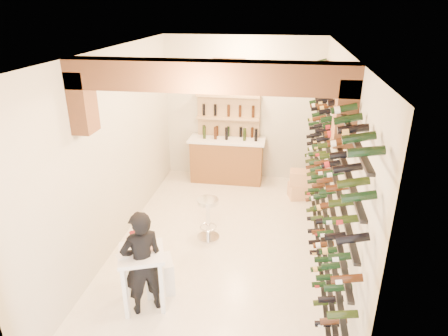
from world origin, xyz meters
name	(u,v)px	position (x,y,z in m)	size (l,w,h in m)	color
ground	(221,245)	(0.00, 0.00, 0.00)	(6.00, 6.00, 0.00)	white
room_shell	(218,122)	(0.00, -0.26, 2.25)	(3.52, 6.02, 3.21)	beige
wine_rack	(322,166)	(1.53, 0.00, 1.55)	(0.32, 5.70, 2.56)	black
back_counter	(227,159)	(-0.30, 2.65, 0.53)	(1.70, 0.62, 1.29)	brown
back_shelving	(228,129)	(-0.30, 2.89, 1.17)	(1.40, 0.31, 2.73)	tan
tasting_table	(142,261)	(-0.80, -1.55, 0.69)	(0.74, 0.74, 1.02)	white
white_stool	(159,275)	(-0.69, -1.25, 0.25)	(0.39, 0.39, 0.49)	white
person	(142,263)	(-0.76, -1.66, 0.74)	(0.54, 0.36, 1.48)	black
chrome_barstool	(208,216)	(-0.26, 0.18, 0.44)	(0.39, 0.39, 0.76)	silver
crate_lower	(301,191)	(1.38, 2.02, 0.15)	(0.51, 0.36, 0.31)	tan
crate_upper	(302,178)	(1.38, 2.02, 0.45)	(0.51, 0.35, 0.30)	tan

